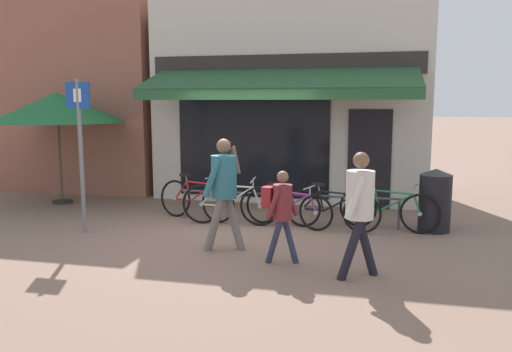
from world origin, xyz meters
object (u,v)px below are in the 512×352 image
(bicycle_black, at_px, (332,209))
(parking_sign, at_px, (80,140))
(bicycle_red, at_px, (196,199))
(bicycle_silver, at_px, (230,204))
(bicycle_purple, at_px, (288,208))
(pedestrian_second_adult, at_px, (360,202))
(litter_bin, at_px, (435,200))
(pedestrian_adult, at_px, (224,183))
(bicycle_green, at_px, (388,209))
(cafe_parasol, at_px, (57,108))
(pedestrian_child, at_px, (280,206))

(bicycle_black, xyz_separation_m, parking_sign, (-4.16, -1.16, 1.23))
(bicycle_red, bearing_deg, bicycle_silver, -3.18)
(parking_sign, bearing_deg, bicycle_purple, 19.08)
(pedestrian_second_adult, distance_m, parking_sign, 4.89)
(litter_bin, bearing_deg, pedestrian_adult, -149.43)
(bicycle_silver, height_order, bicycle_green, bicycle_silver)
(bicycle_red, distance_m, pedestrian_second_adult, 4.11)
(cafe_parasol, bearing_deg, pedestrian_second_adult, -27.51)
(bicycle_silver, height_order, pedestrian_adult, pedestrian_adult)
(bicycle_green, relative_size, pedestrian_adult, 1.01)
(bicycle_black, xyz_separation_m, pedestrian_adult, (-1.49, -1.62, 0.68))
(litter_bin, height_order, parking_sign, parking_sign)
(bicycle_silver, bearing_deg, pedestrian_second_adult, -47.62)
(pedestrian_second_adult, bearing_deg, bicycle_red, 129.62)
(pedestrian_second_adult, distance_m, cafe_parasol, 7.53)
(bicycle_black, xyz_separation_m, pedestrian_child, (-0.56, -2.04, 0.45))
(pedestrian_adult, distance_m, litter_bin, 3.82)
(parking_sign, bearing_deg, cafe_parasol, 131.06)
(bicycle_purple, bearing_deg, bicycle_silver, -157.93)
(pedestrian_adult, bearing_deg, pedestrian_second_adult, -14.10)
(pedestrian_child, bearing_deg, cafe_parasol, 162.28)
(bicycle_red, distance_m, bicycle_purple, 1.82)
(litter_bin, bearing_deg, bicycle_black, -170.11)
(bicycle_red, relative_size, cafe_parasol, 0.58)
(bicycle_green, xyz_separation_m, litter_bin, (0.79, 0.12, 0.18))
(bicycle_black, bearing_deg, parking_sign, -152.57)
(pedestrian_child, bearing_deg, pedestrian_adult, 167.35)
(bicycle_black, distance_m, litter_bin, 1.80)
(bicycle_black, relative_size, cafe_parasol, 0.60)
(pedestrian_second_adult, height_order, litter_bin, pedestrian_second_adult)
(parking_sign, bearing_deg, bicycle_black, 15.57)
(pedestrian_adult, bearing_deg, bicycle_red, 128.42)
(bicycle_green, height_order, litter_bin, litter_bin)
(bicycle_red, bearing_deg, bicycle_purple, 10.92)
(cafe_parasol, bearing_deg, bicycle_black, -9.70)
(bicycle_red, distance_m, pedestrian_adult, 2.23)
(parking_sign, bearing_deg, bicycle_silver, 24.96)
(bicycle_silver, distance_m, bicycle_green, 2.82)
(bicycle_red, bearing_deg, bicycle_black, 12.59)
(bicycle_silver, xyz_separation_m, pedestrian_adult, (0.35, -1.54, 0.65))
(bicycle_silver, bearing_deg, pedestrian_adult, -80.49)
(bicycle_purple, distance_m, pedestrian_child, 2.11)
(bicycle_black, height_order, pedestrian_adult, pedestrian_adult)
(bicycle_black, distance_m, pedestrian_second_adult, 2.53)
(cafe_parasol, bearing_deg, parking_sign, -48.94)
(pedestrian_adult, distance_m, pedestrian_child, 1.05)
(bicycle_silver, relative_size, cafe_parasol, 0.63)
(pedestrian_adult, bearing_deg, bicycle_black, 54.34)
(parking_sign, relative_size, cafe_parasol, 0.91)
(bicycle_silver, bearing_deg, bicycle_black, -0.71)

